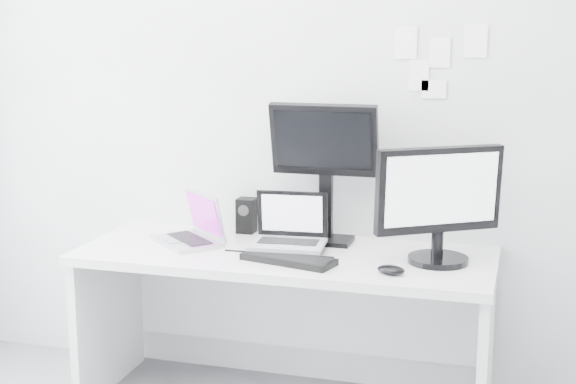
{
  "coord_description": "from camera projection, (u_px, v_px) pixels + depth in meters",
  "views": [
    {
      "loc": [
        1.0,
        -2.14,
        1.71
      ],
      "look_at": [
        0.02,
        1.23,
        1.0
      ],
      "focal_mm": 52.59,
      "sensor_mm": 36.0,
      "label": 1
    }
  ],
  "objects": [
    {
      "name": "macbook",
      "position": [
        186.0,
        217.0,
        3.77
      ],
      "size": [
        0.4,
        0.39,
        0.24
      ],
      "primitive_type": "cube",
      "rotation": [
        0.0,
        0.0,
        -0.73
      ],
      "color": "#B7B7BC",
      "rests_on": "desk"
    },
    {
      "name": "wall_note_0",
      "position": [
        405.0,
        43.0,
        3.69
      ],
      "size": [
        0.1,
        0.0,
        0.14
      ],
      "primitive_type": "cube",
      "color": "white",
      "rests_on": "back_wall"
    },
    {
      "name": "wall_note_3",
      "position": [
        434.0,
        89.0,
        3.69
      ],
      "size": [
        0.11,
        0.0,
        0.08
      ],
      "primitive_type": "cube",
      "color": "white",
      "rests_on": "back_wall"
    },
    {
      "name": "dell_laptop",
      "position": [
        288.0,
        223.0,
        3.63
      ],
      "size": [
        0.33,
        0.27,
        0.26
      ],
      "primitive_type": "cube",
      "rotation": [
        0.0,
        0.0,
        0.09
      ],
      "color": "#A0A3A8",
      "rests_on": "desk"
    },
    {
      "name": "wall_note_1",
      "position": [
        440.0,
        52.0,
        3.65
      ],
      "size": [
        0.09,
        0.0,
        0.13
      ],
      "primitive_type": "cube",
      "color": "white",
      "rests_on": "back_wall"
    },
    {
      "name": "desk",
      "position": [
        285.0,
        331.0,
        3.73
      ],
      "size": [
        1.8,
        0.7,
        0.73
      ],
      "primitive_type": "cube",
      "color": "silver",
      "rests_on": "ground"
    },
    {
      "name": "speaker",
      "position": [
        246.0,
        215.0,
        3.98
      ],
      "size": [
        0.11,
        0.11,
        0.16
      ],
      "primitive_type": "cube",
      "rotation": [
        0.0,
        0.0,
        -0.36
      ],
      "color": "black",
      "rests_on": "desk"
    },
    {
      "name": "wall_note_2",
      "position": [
        475.0,
        41.0,
        3.6
      ],
      "size": [
        0.1,
        0.0,
        0.14
      ],
      "primitive_type": "cube",
      "color": "white",
      "rests_on": "back_wall"
    },
    {
      "name": "keyboard",
      "position": [
        289.0,
        259.0,
        3.5
      ],
      "size": [
        0.42,
        0.23,
        0.03
      ],
      "primitive_type": "cube",
      "rotation": [
        0.0,
        0.0,
        -0.25
      ],
      "color": "black",
      "rests_on": "desk"
    },
    {
      "name": "samsung_monitor",
      "position": [
        440.0,
        203.0,
        3.45
      ],
      "size": [
        0.6,
        0.51,
        0.5
      ],
      "primitive_type": "cube",
      "rotation": [
        0.0,
        0.0,
        0.58
      ],
      "color": "black",
      "rests_on": "desk"
    },
    {
      "name": "wall_note_4",
      "position": [
        419.0,
        75.0,
        3.7
      ],
      "size": [
        0.09,
        0.0,
        0.13
      ],
      "primitive_type": "cube",
      "color": "white",
      "rests_on": "back_wall"
    },
    {
      "name": "rear_monitor",
      "position": [
        325.0,
        171.0,
        3.75
      ],
      "size": [
        0.48,
        0.18,
        0.65
      ],
      "primitive_type": "cube",
      "rotation": [
        0.0,
        0.0,
        0.01
      ],
      "color": "black",
      "rests_on": "desk"
    },
    {
      "name": "back_wall",
      "position": [
        306.0,
        102.0,
        3.87
      ],
      "size": [
        3.6,
        0.0,
        3.6
      ],
      "primitive_type": "plane",
      "rotation": [
        1.57,
        0.0,
        0.0
      ],
      "color": "silver",
      "rests_on": "ground"
    },
    {
      "name": "mouse",
      "position": [
        391.0,
        270.0,
        3.33
      ],
      "size": [
        0.13,
        0.09,
        0.04
      ],
      "primitive_type": "ellipsoid",
      "rotation": [
        0.0,
        0.0,
        -0.19
      ],
      "color": "black",
      "rests_on": "desk"
    }
  ]
}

